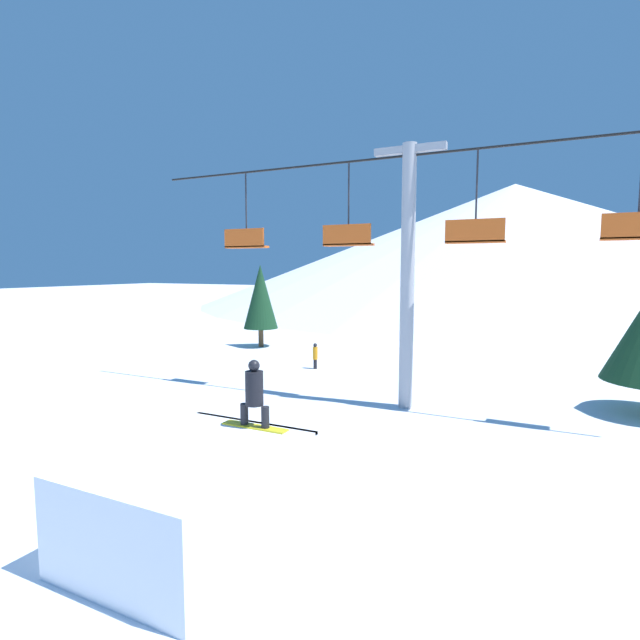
{
  "coord_description": "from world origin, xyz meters",
  "views": [
    {
      "loc": [
        7.04,
        -5.75,
        4.78
      ],
      "look_at": [
        1.4,
        5.54,
        3.46
      ],
      "focal_mm": 28.0,
      "sensor_mm": 36.0,
      "label": 1
    }
  ],
  "objects": [
    {
      "name": "ground_plane",
      "position": [
        0.0,
        0.0,
        0.0
      ],
      "size": [
        220.0,
        220.0,
        0.0
      ],
      "primitive_type": "plane",
      "color": "white"
    },
    {
      "name": "mountain_ridge",
      "position": [
        0.0,
        66.76,
        7.96
      ],
      "size": [
        82.88,
        82.88,
        15.92
      ],
      "color": "silver",
      "rests_on": "ground_plane"
    },
    {
      "name": "snow_ramp",
      "position": [
        1.4,
        0.66,
        0.83
      ],
      "size": [
        2.9,
        3.77,
        1.66
      ],
      "color": "white",
      "rests_on": "ground_plane"
    },
    {
      "name": "snowboarder",
      "position": [
        1.64,
        2.2,
        2.33
      ],
      "size": [
        1.41,
        0.35,
        1.35
      ],
      "color": "yellow",
      "rests_on": "snow_ramp"
    },
    {
      "name": "chairlift",
      "position": [
        2.17,
        10.55,
        5.14
      ],
      "size": [
        20.35,
        0.47,
        8.84
      ],
      "color": "#9E9EA3",
      "rests_on": "ground_plane"
    },
    {
      "name": "pine_tree_far",
      "position": [
        -9.58,
        19.49,
        3.04
      ],
      "size": [
        2.07,
        2.07,
        4.98
      ],
      "color": "#4C3823",
      "rests_on": "ground_plane"
    },
    {
      "name": "distant_skier",
      "position": [
        -3.58,
        15.02,
        0.67
      ],
      "size": [
        0.24,
        0.24,
        1.23
      ],
      "color": "black",
      "rests_on": "ground_plane"
    }
  ]
}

